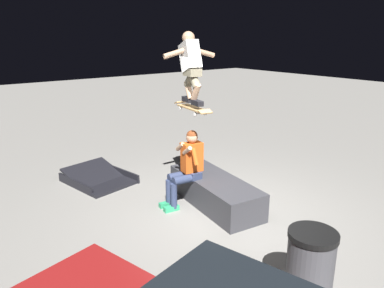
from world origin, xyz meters
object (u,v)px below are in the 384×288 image
ledge_box_main (215,192)px  skateboard (192,108)px  person_sitting_on_ledge (187,165)px  skater_airborne (191,64)px  kicker_ramp (99,179)px  trash_bin (310,269)px

ledge_box_main → skateboard: bearing=44.9°
person_sitting_on_ledge → skater_airborne: bearing=-74.5°
kicker_ramp → skater_airborne: bearing=-153.7°
ledge_box_main → skater_airborne: size_ratio=1.73×
kicker_ramp → trash_bin: (-4.62, -0.34, 0.38)m
kicker_ramp → skateboard: bearing=-154.6°
skateboard → skater_airborne: (0.06, -0.01, 0.69)m
kicker_ramp → trash_bin: trash_bin is taller
skateboard → trash_bin: (-2.74, 0.55, -1.25)m
person_sitting_on_ledge → skater_airborne: size_ratio=1.17×
person_sitting_on_ledge → kicker_ramp: bearing=23.0°
skateboard → person_sitting_on_ledge: bearing=77.2°
trash_bin → skater_airborne: bearing=-11.4°
skateboard → trash_bin: 3.06m
person_sitting_on_ledge → trash_bin: size_ratio=1.49×
skateboard → skater_airborne: skater_airborne is taller
ledge_box_main → person_sitting_on_ledge: (0.30, 0.38, 0.49)m
ledge_box_main → trash_bin: (-2.46, 0.83, 0.20)m
ledge_box_main → person_sitting_on_ledge: bearing=51.6°
skateboard → trash_bin: size_ratio=1.19×
skater_airborne → trash_bin: (-2.79, 0.56, -1.93)m
ledge_box_main → skateboard: (0.28, 0.28, 1.45)m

